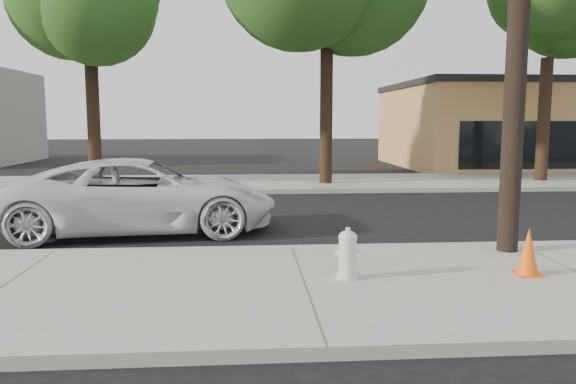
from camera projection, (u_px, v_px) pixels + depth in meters
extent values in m
plane|color=black|center=(283.00, 231.00, 11.87)|extent=(120.00, 120.00, 0.00)
cube|color=gray|center=(304.00, 287.00, 7.61)|extent=(90.00, 4.40, 0.15)
cube|color=gray|center=(268.00, 183.00, 20.27)|extent=(90.00, 5.00, 0.15)
cube|color=#9E9B93|center=(291.00, 250.00, 9.79)|extent=(90.00, 0.12, 0.16)
cube|color=tan|center=(575.00, 127.00, 28.61)|extent=(18.00, 10.00, 4.00)
cylinder|color=black|center=(94.00, 122.00, 19.26)|extent=(0.44, 0.44, 4.25)
sphere|color=#144616|center=(89.00, 16.00, 18.81)|extent=(4.20, 4.20, 4.20)
cylinder|color=black|center=(326.00, 115.00, 19.41)|extent=(0.44, 0.44, 4.75)
cylinder|color=black|center=(544.00, 120.00, 20.32)|extent=(0.44, 0.44, 4.40)
sphere|color=#144616|center=(550.00, 16.00, 19.85)|extent=(4.35, 4.35, 4.35)
imported|color=silver|center=(142.00, 196.00, 11.66)|extent=(5.82, 3.17, 1.55)
cylinder|color=silver|center=(347.00, 276.00, 7.79)|extent=(0.32, 0.32, 0.06)
cylinder|color=silver|center=(348.00, 258.00, 7.76)|extent=(0.24, 0.24, 0.56)
ellipsoid|color=silver|center=(348.00, 237.00, 7.72)|extent=(0.26, 0.26, 0.18)
cylinder|color=silver|center=(348.00, 254.00, 7.75)|extent=(0.36, 0.23, 0.11)
cylinder|color=silver|center=(348.00, 254.00, 7.75)|extent=(0.20, 0.22, 0.14)
cube|color=#FE5B0D|center=(527.00, 274.00, 7.96)|extent=(0.38, 0.38, 0.02)
cone|color=#FE5B0D|center=(528.00, 251.00, 7.92)|extent=(0.33, 0.33, 0.68)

